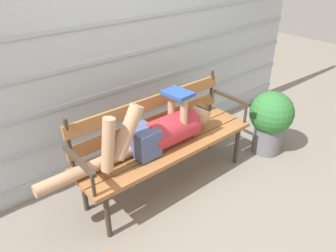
{
  "coord_description": "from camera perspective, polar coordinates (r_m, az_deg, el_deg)",
  "views": [
    {
      "loc": [
        -1.56,
        -1.79,
        2.0
      ],
      "look_at": [
        0.0,
        0.05,
        0.63
      ],
      "focal_mm": 34.68,
      "sensor_mm": 36.0,
      "label": 1
    }
  ],
  "objects": [
    {
      "name": "potted_plant",
      "position": [
        3.56,
        17.58,
        1.19
      ],
      "size": [
        0.46,
        0.46,
        0.69
      ],
      "color": "slate",
      "rests_on": "ground"
    },
    {
      "name": "house_siding",
      "position": [
        3.05,
        -8.32,
        15.12
      ],
      "size": [
        5.04,
        0.08,
        2.51
      ],
      "color": "#B2BCC6",
      "rests_on": "ground"
    },
    {
      "name": "park_bench",
      "position": [
        2.9,
        -0.9,
        -1.85
      ],
      "size": [
        1.72,
        0.5,
        0.88
      ],
      "color": "#9E6638",
      "rests_on": "ground"
    },
    {
      "name": "reclining_person",
      "position": [
        2.73,
        -1.65,
        -1.06
      ],
      "size": [
        1.65,
        0.26,
        0.54
      ],
      "color": "#B72D38"
    },
    {
      "name": "ground_plane",
      "position": [
        3.11,
        0.65,
        -10.51
      ],
      "size": [
        12.0,
        12.0,
        0.0
      ],
      "primitive_type": "plane",
      "color": "gray"
    }
  ]
}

